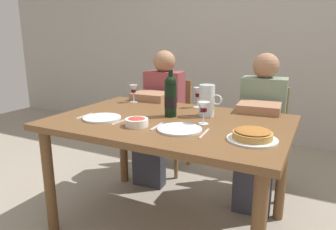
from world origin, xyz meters
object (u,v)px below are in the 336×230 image
wine_bottle (171,96)px  salad_bowl (137,122)px  baked_tart (252,135)px  wine_glass_centre (198,93)px  dining_table (169,133)px  water_pitcher (207,102)px  diner_left (159,112)px  dinner_plate_right_setting (102,118)px  dinner_plate_left_setting (180,129)px  diner_right (260,125)px  wine_glass_right_diner (133,90)px  chair_left (170,118)px  wine_glass_left_diner (203,108)px  chair_right (263,132)px

wine_bottle → salad_bowl: size_ratio=2.23×
baked_tart → wine_glass_centre: 0.80m
dining_table → water_pitcher: (0.18, 0.20, 0.19)m
water_pitcher → diner_left: 0.82m
wine_glass_centre → dinner_plate_right_setting: bearing=-125.9°
water_pitcher → dinner_plate_left_setting: (-0.02, -0.38, -0.09)m
water_pitcher → baked_tart: bearing=-44.0°
water_pitcher → diner_right: size_ratio=0.18×
baked_tart → diner_left: bearing=139.8°
wine_glass_right_diner → dinner_plate_right_setting: size_ratio=0.58×
dining_table → chair_left: 1.03m
diner_right → wine_glass_left_diner: bearing=66.2°
salad_bowl → water_pitcher: bearing=55.6°
salad_bowl → dinner_plate_right_setting: bearing=172.4°
chair_right → chair_left: bearing=-6.7°
water_pitcher → wine_glass_left_diner: (0.05, -0.20, 0.01)m
water_pitcher → wine_glass_centre: water_pitcher is taller
wine_glass_centre → dining_table: bearing=-94.3°
chair_right → diner_right: 0.26m
wine_bottle → dinner_plate_right_setting: wine_bottle is taller
water_pitcher → dinner_plate_left_setting: bearing=-93.5°
wine_bottle → diner_right: 0.80m
dining_table → wine_bottle: wine_bottle is taller
wine_glass_centre → wine_bottle: bearing=-100.7°
water_pitcher → chair_left: (-0.64, 0.71, -0.36)m
dinner_plate_left_setting → chair_left: 1.28m
wine_glass_centre → dinner_plate_left_setting: 0.61m
wine_bottle → wine_glass_centre: wine_bottle is taller
salad_bowl → diner_right: bearing=56.8°
dinner_plate_left_setting → chair_right: size_ratio=0.30×
water_pitcher → chair_left: size_ratio=0.24×
diner_right → dinner_plate_left_setting: bearing=65.4°
dining_table → wine_bottle: (-0.03, 0.08, 0.23)m
dinner_plate_right_setting → diner_left: bearing=93.0°
wine_glass_right_diner → diner_right: bearing=16.5°
dinner_plate_left_setting → chair_right: chair_right is taller
wine_glass_left_diner → dining_table: bearing=178.9°
wine_glass_left_diner → dinner_plate_right_setting: wine_glass_left_diner is taller
dining_table → wine_bottle: bearing=111.5°
dinner_plate_right_setting → diner_left: 0.87m
diner_left → chair_right: (0.89, 0.20, -0.12)m
wine_glass_centre → dinner_plate_right_setting: size_ratio=0.62×
dinner_plate_left_setting → chair_left: (-0.61, 1.10, -0.27)m
wine_bottle → wine_glass_centre: 0.34m
wine_glass_centre → dinner_plate_right_setting: (-0.43, -0.59, -0.10)m
baked_tart → dinner_plate_right_setting: bearing=-179.5°
wine_glass_right_diner → chair_left: size_ratio=0.16×
wine_glass_right_diner → chair_left: 0.67m
wine_glass_centre → diner_right: 0.55m
wine_glass_right_diner → wine_glass_left_diner: bearing=-26.1°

